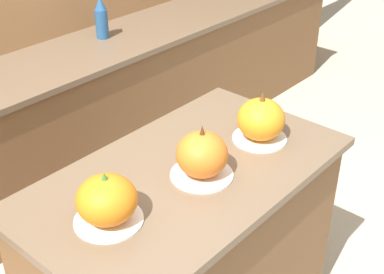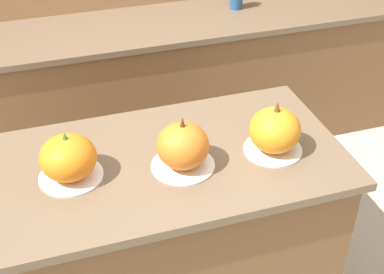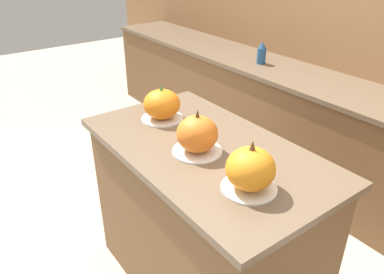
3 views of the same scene
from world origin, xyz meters
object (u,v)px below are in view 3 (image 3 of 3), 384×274
pumpkin_cake_left (161,105)px  bottle_short (262,53)px  pumpkin_cake_center (197,135)px  pumpkin_cake_right (250,170)px

pumpkin_cake_left → bottle_short: 1.43m
pumpkin_cake_left → bottle_short: bearing=112.2°
pumpkin_cake_center → bottle_short: pumpkin_cake_center is taller
pumpkin_cake_center → pumpkin_cake_right: 0.36m
pumpkin_cake_left → pumpkin_cake_right: pumpkin_cake_right is taller
pumpkin_cake_left → pumpkin_cake_center: pumpkin_cake_center is taller
bottle_short → pumpkin_cake_center: bearing=-55.7°
pumpkin_cake_right → bottle_short: size_ratio=1.22×
pumpkin_cake_right → bottle_short: bearing=133.0°
pumpkin_cake_left → bottle_short: size_ratio=1.25×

